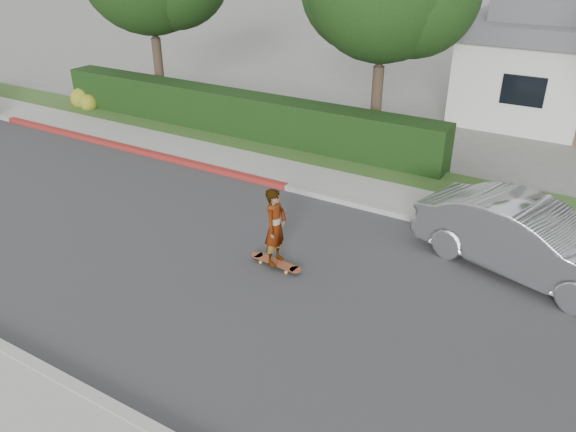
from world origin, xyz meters
The scene contains 11 objects.
ground centered at (0.00, 0.00, 0.00)m, with size 120.00×120.00×0.00m, color slate.
road centered at (0.00, 0.00, 0.01)m, with size 60.00×8.00×0.01m, color #2D2D30.
curb_far centered at (0.00, 4.10, 0.07)m, with size 60.00×0.20×0.15m, color #9E9E99.
curb_red_section centered at (-5.00, 4.10, 0.08)m, with size 12.00×0.21×0.15m, color maroon.
sidewalk_far centered at (0.00, 5.00, 0.06)m, with size 60.00×1.60×0.12m, color gray.
planting_strip centered at (0.00, 6.60, 0.05)m, with size 60.00×1.60×0.10m, color #2D4C1E.
hedge centered at (-3.00, 7.20, 0.75)m, with size 15.00×1.00×1.50m, color black.
flowering_shrub centered at (-10.01, 6.74, 0.33)m, with size 1.40×1.00×0.90m.
skateboard centered at (2.86, 0.57, 0.11)m, with size 1.28×0.36×0.12m.
skateboarder centered at (2.86, 0.57, 0.97)m, with size 0.61×0.40×1.68m, color white.
car_silver centered at (7.38, 3.09, 0.76)m, with size 1.61×4.62×1.52m, color #B1B3B9.
Camera 1 is at (8.28, -8.00, 6.41)m, focal length 35.00 mm.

